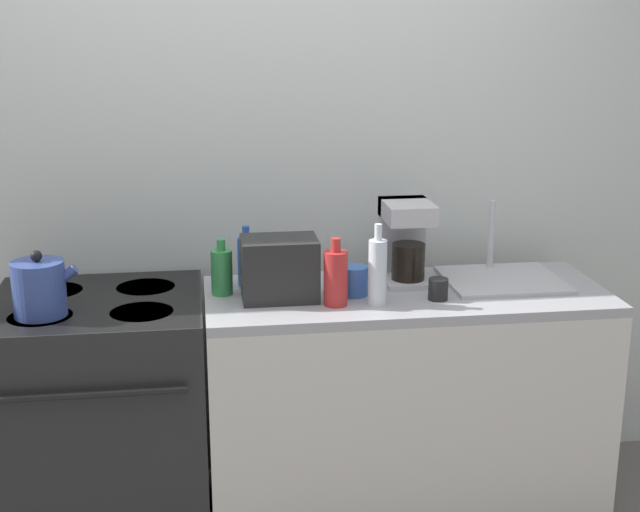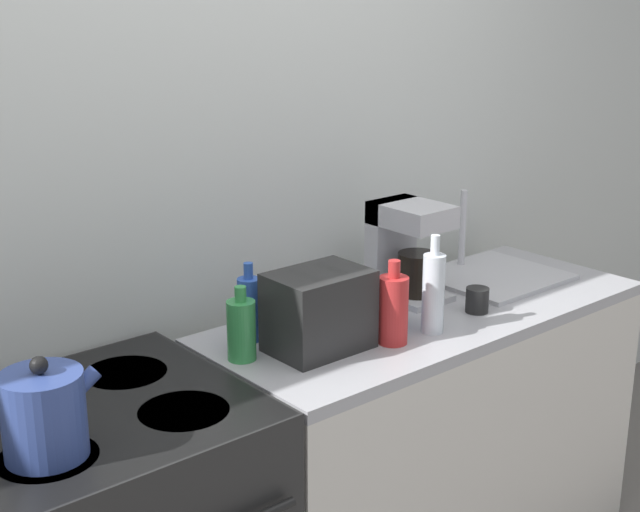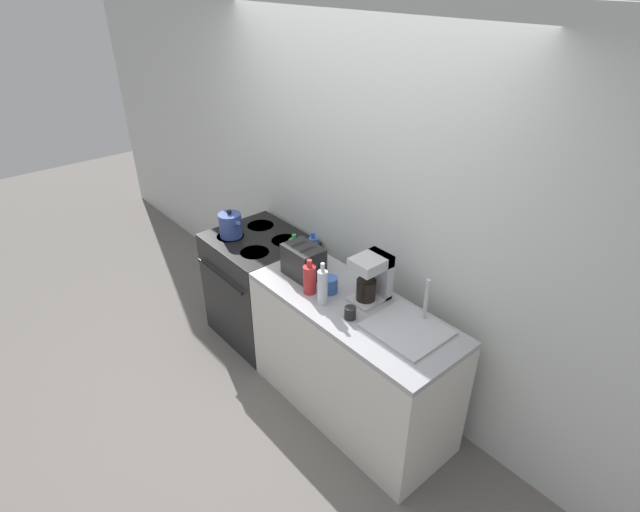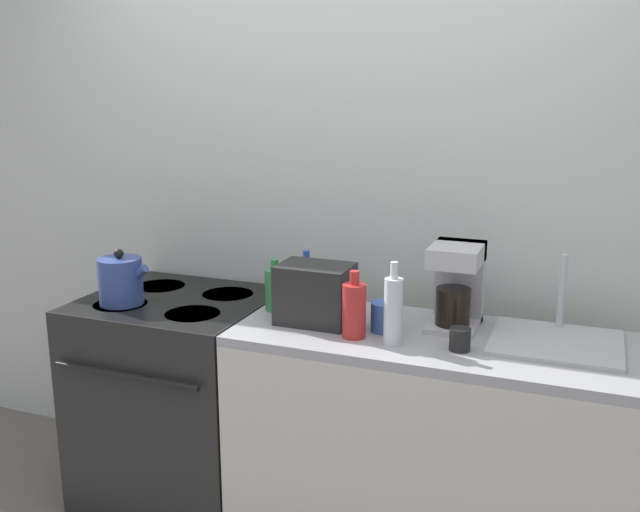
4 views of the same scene
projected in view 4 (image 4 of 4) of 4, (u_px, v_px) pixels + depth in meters
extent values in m
cube|color=silver|center=(343.00, 196.00, 2.98)|extent=(8.00, 0.05, 2.60)
cube|color=black|center=(180.00, 399.00, 3.03)|extent=(0.74, 0.67, 0.90)
cube|color=black|center=(175.00, 301.00, 2.93)|extent=(0.73, 0.66, 0.02)
cylinder|color=black|center=(120.00, 305.00, 2.86)|extent=(0.22, 0.22, 0.01)
cylinder|color=black|center=(193.00, 315.00, 2.74)|extent=(0.22, 0.22, 0.01)
cylinder|color=black|center=(160.00, 287.00, 3.12)|extent=(0.22, 0.22, 0.01)
cylinder|color=black|center=(228.00, 295.00, 3.00)|extent=(0.22, 0.22, 0.01)
cylinder|color=black|center=(125.00, 376.00, 2.65)|extent=(0.63, 0.02, 0.02)
cube|color=silver|center=(435.00, 456.00, 2.61)|extent=(1.46, 0.58, 0.86)
cube|color=#A3A3A8|center=(440.00, 341.00, 2.50)|extent=(1.46, 0.58, 0.04)
cylinder|color=#33478C|center=(121.00, 281.00, 2.84)|extent=(0.18, 0.18, 0.19)
sphere|color=black|center=(119.00, 254.00, 2.81)|extent=(0.04, 0.04, 0.04)
cylinder|color=#33478C|center=(138.00, 274.00, 2.80)|extent=(0.10, 0.04, 0.08)
cube|color=black|center=(315.00, 294.00, 2.62)|extent=(0.27, 0.19, 0.22)
cube|color=black|center=(303.00, 265.00, 2.61)|extent=(0.03, 0.13, 0.01)
cube|color=black|center=(327.00, 267.00, 2.57)|extent=(0.03, 0.13, 0.01)
cube|color=#B7B7BC|center=(454.00, 324.00, 2.59)|extent=(0.18, 0.24, 0.02)
cube|color=#B7B7BC|center=(460.00, 280.00, 2.63)|extent=(0.18, 0.06, 0.31)
cube|color=#B7B7BC|center=(457.00, 255.00, 2.52)|extent=(0.18, 0.24, 0.07)
cylinder|color=black|center=(453.00, 306.00, 2.54)|extent=(0.12, 0.12, 0.13)
cube|color=#B7B7BC|center=(556.00, 342.00, 2.41)|extent=(0.43, 0.38, 0.01)
cylinder|color=silver|center=(562.00, 293.00, 2.52)|extent=(0.02, 0.02, 0.28)
cylinder|color=#2D56B7|center=(307.00, 284.00, 2.81)|extent=(0.06, 0.06, 0.18)
cylinder|color=#2D56B7|center=(306.00, 256.00, 2.79)|extent=(0.03, 0.03, 0.05)
cylinder|color=silver|center=(393.00, 312.00, 2.40)|extent=(0.06, 0.06, 0.23)
cylinder|color=silver|center=(394.00, 270.00, 2.36)|extent=(0.03, 0.03, 0.06)
cylinder|color=#B72828|center=(354.00, 311.00, 2.47)|extent=(0.08, 0.08, 0.19)
cylinder|color=#B72828|center=(355.00, 278.00, 2.44)|extent=(0.03, 0.03, 0.05)
cylinder|color=#338C47|center=(275.00, 290.00, 2.76)|extent=(0.08, 0.08, 0.16)
cylinder|color=#338C47|center=(274.00, 265.00, 2.74)|extent=(0.03, 0.03, 0.04)
cylinder|color=black|center=(460.00, 339.00, 2.36)|extent=(0.07, 0.07, 0.08)
cylinder|color=#3860B2|center=(385.00, 317.00, 2.54)|extent=(0.10, 0.10, 0.11)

